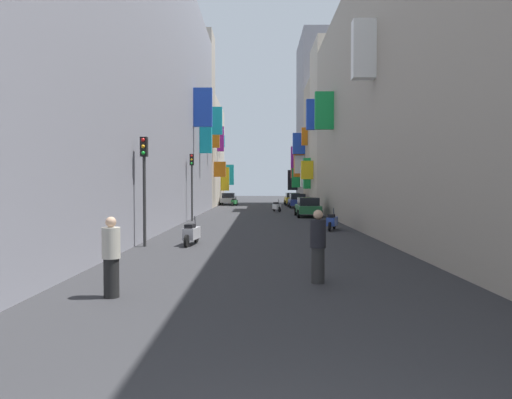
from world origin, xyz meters
name	(u,v)px	position (x,y,z in m)	size (l,w,h in m)	color
ground_plane	(261,218)	(0.00, 30.00, 0.00)	(140.00, 140.00, 0.00)	#2D2D30
building_left_near	(114,74)	(-8.00, 21.74, 8.38)	(7.38, 43.46, 16.76)	gray
building_left_mid_a	(186,121)	(-7.99, 45.32, 9.22)	(7.27, 3.73, 18.47)	#9E9384
building_left_mid_b	(197,155)	(-7.98, 53.60, 6.22)	(7.36, 12.81, 12.45)	#B2A899
building_right_near	(432,86)	(8.00, 18.77, 7.05)	(7.29, 37.54, 14.10)	#9E9384
building_right_mid_a	(344,128)	(7.98, 40.52, 7.90)	(7.15, 5.96, 15.84)	#B2A899
building_right_mid_b	(333,146)	(7.96, 46.63, 6.69)	(7.37, 6.21, 13.40)	#9E9384
building_right_mid_c	(323,122)	(7.98, 54.86, 10.41)	(7.30, 10.28, 20.87)	gray
parked_car_blue	(297,200)	(3.91, 45.30, 0.78)	(1.90, 4.21, 1.50)	navy
parked_car_yellow	(292,199)	(3.87, 51.57, 0.78)	(1.90, 4.39, 1.48)	gold
parked_car_green	(308,207)	(3.55, 31.48, 0.76)	(1.84, 4.00, 1.46)	#236638
parked_car_silver	(228,199)	(-3.96, 52.89, 0.76)	(1.89, 4.27, 1.44)	#B7B7BC
scooter_white	(277,207)	(1.42, 37.84, 0.46)	(0.76, 1.79, 1.13)	silver
scooter_green	(234,202)	(-3.02, 49.25, 0.46)	(0.75, 1.77, 1.13)	#287F3D
scooter_silver	(191,233)	(-2.86, 15.15, 0.46)	(0.58, 1.91, 1.13)	#ADADB2
scooter_blue	(332,221)	(3.71, 21.18, 0.46)	(0.79, 1.90, 1.13)	#2D4CAD
pedestrian_crossing	(111,257)	(-3.29, 6.76, 0.85)	(0.54, 0.54, 1.71)	black
pedestrian_near_left	(318,246)	(1.26, 8.19, 0.89)	(0.53, 0.53, 1.78)	#2B2B2B
traffic_light_near_corner	(144,172)	(-4.60, 14.68, 2.88)	(0.26, 0.34, 4.23)	#2D2D2D
traffic_light_far_corner	(192,176)	(-4.63, 27.19, 3.02)	(0.26, 0.34, 4.45)	#2D2D2D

